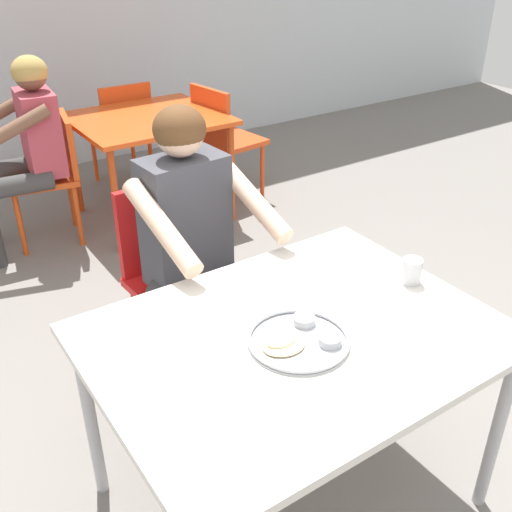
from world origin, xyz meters
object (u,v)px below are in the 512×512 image
table_foreground (294,350)px  drinking_cup (412,270)px  table_background_red (148,128)px  diner_foreground (198,236)px  chair_red_left (52,170)px  thali_tray (300,339)px  patron_background (25,139)px  chair_foreground (174,264)px  chair_red_right (222,134)px  chair_red_far (122,127)px

table_foreground → drinking_cup: bearing=1.3°
table_background_red → diner_foreground: bearing=-108.6°
table_background_red → chair_red_left: size_ratio=1.17×
thali_tray → patron_background: (-0.13, 2.51, -0.04)m
patron_background → chair_foreground: bearing=-82.8°
diner_foreground → chair_red_right: diner_foreground is taller
chair_red_right → chair_red_far: (-0.51, 0.62, -0.01)m
drinking_cup → table_background_red: (0.13, 2.45, -0.14)m
table_background_red → table_foreground: bearing=-104.7°
table_background_red → chair_red_far: size_ratio=1.16×
chair_foreground → chair_red_far: 2.23m
thali_tray → chair_red_left: chair_red_left is taller
thali_tray → chair_red_left: (0.00, 2.54, -0.27)m
thali_tray → chair_foreground: bearing=86.2°
thali_tray → chair_foreground: chair_foreground is taller
chair_red_left → patron_background: patron_background is taller
drinking_cup → chair_red_right: (0.70, 2.44, -0.29)m
thali_tray → patron_background: 2.52m
table_foreground → chair_red_right: 2.74m
thali_tray → chair_red_left: bearing=90.0°
diner_foreground → drinking_cup: bearing=-57.0°
patron_background → table_foreground: bearing=-86.6°
table_foreground → chair_red_far: 3.15m
chair_foreground → chair_red_far: size_ratio=1.06×
table_foreground → table_background_red: (0.65, 2.46, -0.03)m
diner_foreground → patron_background: diner_foreground is taller
diner_foreground → chair_red_left: diner_foreground is taller
chair_foreground → table_background_red: size_ratio=0.92×
table_foreground → drinking_cup: (0.52, 0.01, 0.11)m
table_foreground → chair_red_far: (0.70, 3.07, -0.19)m
chair_red_far → table_background_red: bearing=-95.3°
drinking_cup → chair_foreground: chair_foreground is taller
chair_foreground → chair_red_left: 1.56m
drinking_cup → diner_foreground: bearing=123.0°
thali_tray → table_background_red: bearing=75.2°
diner_foreground → chair_red_right: 2.10m
thali_tray → diner_foreground: 0.77m
table_foreground → chair_red_right: (1.22, 2.45, -0.17)m
drinking_cup → patron_background: bearing=105.1°
thali_tray → drinking_cup: (0.53, 0.06, 0.04)m
thali_tray → chair_red_right: 2.80m
drinking_cup → chair_red_right: chair_red_right is taller
drinking_cup → table_foreground: bearing=-178.7°
table_foreground → drinking_cup: 0.53m
chair_foreground → drinking_cup: bearing=-63.0°
table_background_red → patron_background: (-0.79, 0.01, 0.07)m
table_foreground → table_background_red: 2.55m
chair_foreground → chair_red_left: (-0.06, 1.56, -0.04)m
table_background_red → chair_foreground: bearing=-111.4°
thali_tray → table_background_red: size_ratio=0.33×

